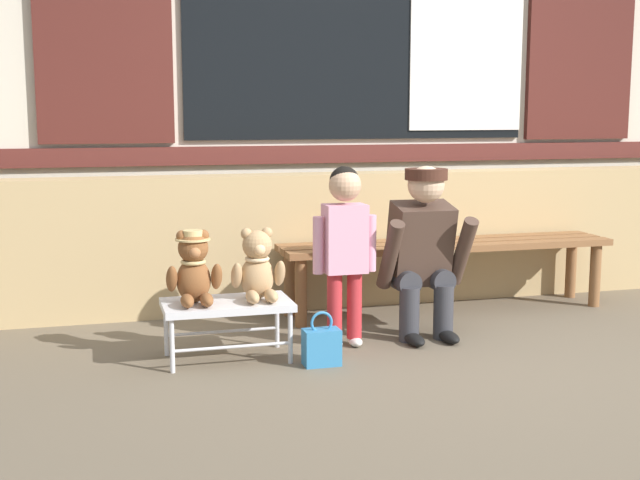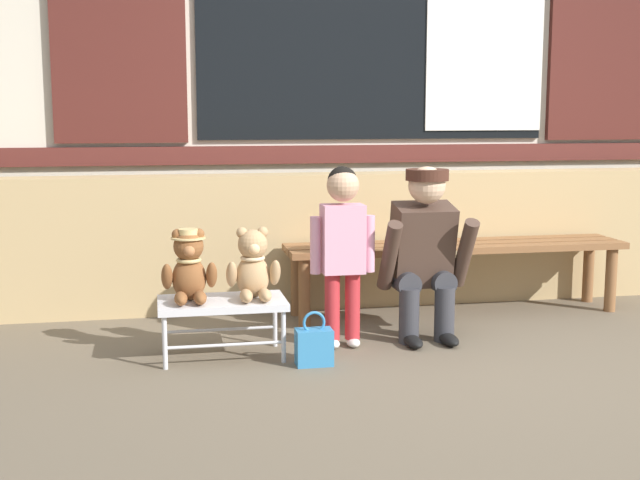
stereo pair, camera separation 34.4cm
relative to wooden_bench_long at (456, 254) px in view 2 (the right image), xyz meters
The scene contains 10 objects.
ground_plane 1.17m from the wooden_bench_long, 106.79° to the right, with size 60.00×60.00×0.00m, color brown.
brick_low_wall 0.49m from the wooden_bench_long, 131.22° to the left, with size 7.61×0.25×0.85m, color tan.
shop_facade 1.63m from the wooden_bench_long, 109.72° to the left, with size 7.77×0.26×3.40m.
wooden_bench_long is the anchor object (origin of this frame).
small_display_bench 1.64m from the wooden_bench_long, 155.66° to the right, with size 0.64×0.36×0.30m.
teddy_bear_with_hat 1.78m from the wooden_bench_long, 157.85° to the right, with size 0.28×0.27×0.36m.
teddy_bear_plain 1.49m from the wooden_bench_long, 153.17° to the right, with size 0.28×0.26×0.36m.
child_standing 1.06m from the wooden_bench_long, 144.90° to the right, with size 0.35×0.18×0.96m.
adult_crouching 0.65m from the wooden_bench_long, 125.59° to the right, with size 0.50×0.49×0.95m.
handbag_on_ground 1.41m from the wooden_bench_long, 139.78° to the right, with size 0.18×0.11×0.27m.
Camera 2 is at (-1.48, -3.79, 1.24)m, focal length 47.39 mm.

